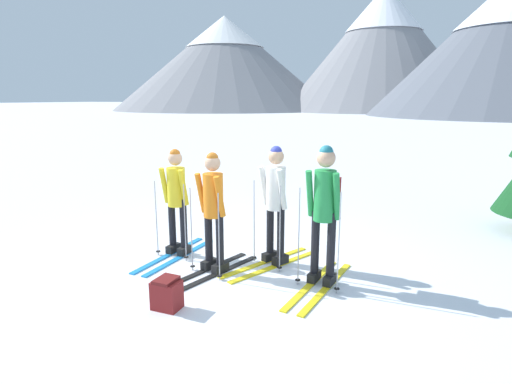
{
  "coord_description": "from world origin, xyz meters",
  "views": [
    {
      "loc": [
        2.63,
        -5.24,
        2.43
      ],
      "look_at": [
        0.11,
        0.44,
        1.05
      ],
      "focal_mm": 29.8,
      "sensor_mm": 36.0,
      "label": 1
    }
  ],
  "objects_px": {
    "skier_in_yellow": "(176,199)",
    "skier_in_green": "(325,207)",
    "backpack_on_snow_front": "(167,294)",
    "skier_in_orange": "(213,208)",
    "skier_in_white": "(275,200)"
  },
  "relations": [
    {
      "from": "skier_in_orange",
      "to": "skier_in_white",
      "type": "distance_m",
      "value": 0.93
    },
    {
      "from": "skier_in_white",
      "to": "backpack_on_snow_front",
      "type": "height_order",
      "value": "skier_in_white"
    },
    {
      "from": "skier_in_orange",
      "to": "skier_in_white",
      "type": "bearing_deg",
      "value": 43.24
    },
    {
      "from": "skier_in_yellow",
      "to": "skier_in_white",
      "type": "distance_m",
      "value": 1.55
    },
    {
      "from": "skier_in_yellow",
      "to": "skier_in_green",
      "type": "height_order",
      "value": "skier_in_green"
    },
    {
      "from": "skier_in_yellow",
      "to": "skier_in_green",
      "type": "distance_m",
      "value": 2.38
    },
    {
      "from": "skier_in_green",
      "to": "backpack_on_snow_front",
      "type": "bearing_deg",
      "value": -136.17
    },
    {
      "from": "skier_in_yellow",
      "to": "skier_in_orange",
      "type": "distance_m",
      "value": 0.93
    },
    {
      "from": "skier_in_orange",
      "to": "skier_in_green",
      "type": "distance_m",
      "value": 1.54
    },
    {
      "from": "backpack_on_snow_front",
      "to": "skier_in_green",
      "type": "bearing_deg",
      "value": 43.83
    },
    {
      "from": "skier_in_yellow",
      "to": "skier_in_orange",
      "type": "xyz_separation_m",
      "value": [
        0.85,
        -0.36,
        0.02
      ]
    },
    {
      "from": "skier_in_white",
      "to": "skier_in_orange",
      "type": "bearing_deg",
      "value": -136.76
    },
    {
      "from": "skier_in_orange",
      "to": "skier_in_green",
      "type": "bearing_deg",
      "value": 8.89
    },
    {
      "from": "skier_in_orange",
      "to": "backpack_on_snow_front",
      "type": "relative_size",
      "value": 4.56
    },
    {
      "from": "skier_in_yellow",
      "to": "backpack_on_snow_front",
      "type": "relative_size",
      "value": 4.57
    }
  ]
}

